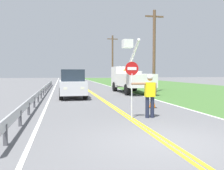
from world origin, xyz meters
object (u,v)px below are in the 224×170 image
at_px(oncoming_suv_nearest, 72,84).
at_px(traffic_cone_lead, 152,101).
at_px(utility_pole_mid, 113,58).
at_px(stop_sign_paddle, 132,77).
at_px(utility_pole_near, 154,50).
at_px(flagger_worker, 150,93).
at_px(utility_bucket_truck, 130,78).

distance_m(oncoming_suv_nearest, traffic_cone_lead, 7.31).
bearing_deg(utility_pole_mid, stop_sign_paddle, -100.55).
height_order(oncoming_suv_nearest, utility_pole_mid, utility_pole_mid).
bearing_deg(stop_sign_paddle, utility_pole_near, 64.62).
bearing_deg(oncoming_suv_nearest, flagger_worker, -72.25).
relative_size(stop_sign_paddle, utility_pole_near, 0.30).
xyz_separation_m(stop_sign_paddle, oncoming_suv_nearest, (-2.04, 8.76, -0.65)).
distance_m(utility_bucket_truck, traffic_cone_lead, 9.86).
bearing_deg(utility_pole_near, utility_bucket_truck, -179.59).
distance_m(oncoming_suv_nearest, utility_pole_near, 9.19).
height_order(utility_pole_near, traffic_cone_lead, utility_pole_near).
distance_m(stop_sign_paddle, utility_pole_mid, 31.87).
distance_m(utility_bucket_truck, utility_pole_near, 3.59).
bearing_deg(oncoming_suv_nearest, utility_pole_mid, 70.74).
distance_m(utility_bucket_truck, oncoming_suv_nearest, 6.58).
distance_m(utility_pole_near, traffic_cone_lead, 11.11).
bearing_deg(utility_bucket_truck, stop_sign_paddle, -105.70).
xyz_separation_m(utility_pole_near, utility_pole_mid, (-0.05, 18.87, 0.21)).
xyz_separation_m(flagger_worker, stop_sign_paddle, (-0.77, 0.01, 0.66)).
height_order(flagger_worker, traffic_cone_lead, flagger_worker).
bearing_deg(stop_sign_paddle, traffic_cone_lead, 53.99).
height_order(stop_sign_paddle, utility_pole_mid, utility_pole_mid).
height_order(utility_pole_near, utility_pole_mid, utility_pole_mid).
bearing_deg(flagger_worker, utility_pole_near, 67.62).
bearing_deg(stop_sign_paddle, oncoming_suv_nearest, 103.11).
height_order(flagger_worker, utility_pole_mid, utility_pole_mid).
relative_size(utility_bucket_truck, utility_pole_near, 0.88).
bearing_deg(flagger_worker, utility_bucket_truck, 77.67).
distance_m(flagger_worker, utility_bucket_truck, 12.65).
bearing_deg(utility_pole_near, flagger_worker, -112.38).
height_order(flagger_worker, utility_bucket_truck, utility_bucket_truck).
xyz_separation_m(flagger_worker, utility_bucket_truck, (2.70, 12.36, 0.35)).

